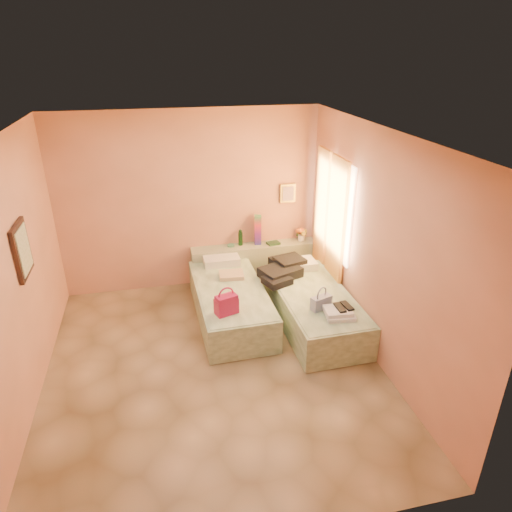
% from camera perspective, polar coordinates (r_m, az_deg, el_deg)
% --- Properties ---
extents(ground, '(4.50, 4.50, 0.00)m').
position_cam_1_polar(ground, '(5.81, -5.23, -13.62)').
color(ground, tan).
rests_on(ground, ground).
extents(room_walls, '(4.02, 4.51, 2.81)m').
position_cam_1_polar(room_walls, '(5.45, -4.64, 5.33)').
color(room_walls, tan).
rests_on(room_walls, ground).
extents(headboard_ledge, '(2.05, 0.30, 0.65)m').
position_cam_1_polar(headboard_ledge, '(7.54, -0.20, -0.90)').
color(headboard_ledge, gray).
rests_on(headboard_ledge, ground).
extents(bed_left, '(0.95, 2.02, 0.50)m').
position_cam_1_polar(bed_left, '(6.57, -3.20, -5.88)').
color(bed_left, beige).
rests_on(bed_left, ground).
extents(bed_right, '(0.95, 2.02, 0.50)m').
position_cam_1_polar(bed_right, '(6.47, 7.23, -6.56)').
color(bed_right, beige).
rests_on(bed_right, ground).
extents(water_bottle, '(0.08, 0.08, 0.25)m').
position_cam_1_polar(water_bottle, '(7.36, -1.96, 2.29)').
color(water_bottle, '#163C1C').
rests_on(water_bottle, headboard_ledge).
extents(rainbow_box, '(0.13, 0.13, 0.49)m').
position_cam_1_polar(rainbow_box, '(7.36, 0.22, 3.29)').
color(rainbow_box, '#A71446').
rests_on(rainbow_box, headboard_ledge).
extents(small_dish, '(0.14, 0.14, 0.03)m').
position_cam_1_polar(small_dish, '(7.36, -3.17, 1.33)').
color(small_dish, '#529671').
rests_on(small_dish, headboard_ledge).
extents(green_book, '(0.22, 0.18, 0.03)m').
position_cam_1_polar(green_book, '(7.44, 2.18, 1.61)').
color(green_book, '#224027').
rests_on(green_book, headboard_ledge).
extents(flower_vase, '(0.26, 0.26, 0.26)m').
position_cam_1_polar(flower_vase, '(7.57, 5.70, 2.86)').
color(flower_vase, silver).
rests_on(flower_vase, headboard_ledge).
extents(magenta_handbag, '(0.32, 0.24, 0.27)m').
position_cam_1_polar(magenta_handbag, '(5.80, -3.73, -6.02)').
color(magenta_handbag, '#A71446').
rests_on(magenta_handbag, bed_left).
extents(khaki_garment, '(0.37, 0.31, 0.06)m').
position_cam_1_polar(khaki_garment, '(6.72, -3.10, -2.38)').
color(khaki_garment, tan).
rests_on(khaki_garment, bed_left).
extents(clothes_pile, '(0.77, 0.77, 0.18)m').
position_cam_1_polar(clothes_pile, '(6.71, 3.47, -1.83)').
color(clothes_pile, black).
rests_on(clothes_pile, bed_right).
extents(blue_handbag, '(0.30, 0.20, 0.18)m').
position_cam_1_polar(blue_handbag, '(5.96, 8.14, -5.78)').
color(blue_handbag, '#384B88').
rests_on(blue_handbag, bed_right).
extents(towel_stack, '(0.39, 0.34, 0.10)m').
position_cam_1_polar(towel_stack, '(5.85, 10.44, -7.04)').
color(towel_stack, silver).
rests_on(towel_stack, bed_right).
extents(sandal_pair, '(0.18, 0.23, 0.02)m').
position_cam_1_polar(sandal_pair, '(5.87, 10.91, -6.28)').
color(sandal_pair, black).
rests_on(sandal_pair, towel_stack).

